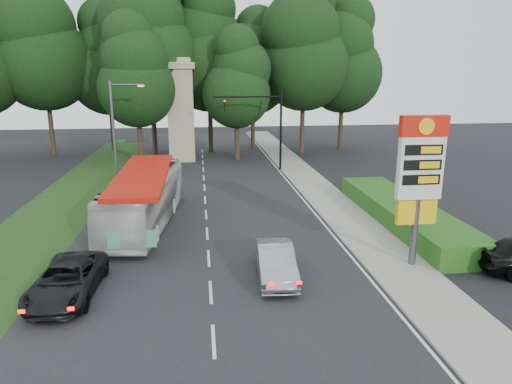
{
  "coord_description": "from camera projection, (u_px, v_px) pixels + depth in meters",
  "views": [
    {
      "loc": [
        -0.25,
        -16.33,
        8.53
      ],
      "look_at": [
        2.76,
        7.87,
        2.2
      ],
      "focal_mm": 32.0,
      "sensor_mm": 36.0,
      "label": 1
    }
  ],
  "objects": [
    {
      "name": "suv_charcoal",
      "position": [
        67.0,
        280.0,
        17.9
      ],
      "size": [
        2.46,
        5.04,
        1.38
      ],
      "primitive_type": "imported",
      "rotation": [
        0.0,
        0.0,
        -0.04
      ],
      "color": "black",
      "rests_on": "ground"
    },
    {
      "name": "road_surface",
      "position": [
        206.0,
        210.0,
        29.38
      ],
      "size": [
        14.0,
        80.0,
        0.02
      ],
      "primitive_type": "cube",
      "color": "black",
      "rests_on": "ground"
    },
    {
      "name": "tree_monument_right",
      "position": [
        236.0,
        79.0,
        44.6
      ],
      "size": [
        6.72,
        6.72,
        13.2
      ],
      "color": "#2D2116",
      "rests_on": "ground"
    },
    {
      "name": "tree_center_right",
      "position": [
        209.0,
        50.0,
        48.83
      ],
      "size": [
        9.24,
        9.24,
        18.15
      ],
      "color": "#2D2116",
      "rests_on": "ground"
    },
    {
      "name": "sedan_silver",
      "position": [
        276.0,
        262.0,
        19.51
      ],
      "size": [
        1.78,
        4.46,
        1.44
      ],
      "primitive_type": "imported",
      "rotation": [
        0.0,
        0.0,
        -0.06
      ],
      "color": "#95979C",
      "rests_on": "ground"
    },
    {
      "name": "grass_verge_left",
      "position": [
        77.0,
        192.0,
        34.01
      ],
      "size": [
        5.0,
        50.0,
        0.02
      ],
      "primitive_type": "cube",
      "color": "#193814",
      "rests_on": "ground"
    },
    {
      "name": "hedge",
      "position": [
        403.0,
        213.0,
        26.76
      ],
      "size": [
        3.0,
        14.0,
        1.2
      ],
      "primitive_type": "cube",
      "color": "#205316",
      "rests_on": "ground"
    },
    {
      "name": "streetlight_signs",
      "position": [
        116.0,
        126.0,
        37.05
      ],
      "size": [
        2.75,
        0.98,
        8.0
      ],
      "color": "#59595E",
      "rests_on": "ground"
    },
    {
      "name": "transit_bus",
      "position": [
        145.0,
        199.0,
        26.21
      ],
      "size": [
        3.97,
        11.5,
        3.14
      ],
      "primitive_type": "imported",
      "rotation": [
        0.0,
        0.0,
        -0.12
      ],
      "color": "silver",
      "rests_on": "ground"
    },
    {
      "name": "tree_west_mid",
      "position": [
        42.0,
        42.0,
        46.63
      ],
      "size": [
        9.8,
        9.8,
        19.25
      ],
      "color": "#2D2116",
      "rests_on": "ground"
    },
    {
      "name": "monument",
      "position": [
        181.0,
        110.0,
        45.15
      ],
      "size": [
        3.0,
        3.0,
        10.05
      ],
      "color": "gray",
      "rests_on": "ground"
    },
    {
      "name": "tree_center_left",
      "position": [
        149.0,
        38.0,
        45.94
      ],
      "size": [
        10.08,
        10.08,
        19.8
      ],
      "color": "#2D2116",
      "rests_on": "ground"
    },
    {
      "name": "tree_west_near",
      "position": [
        107.0,
        60.0,
        49.69
      ],
      "size": [
        8.4,
        8.4,
        16.5
      ],
      "color": "#2D2116",
      "rests_on": "ground"
    },
    {
      "name": "tree_east_near",
      "position": [
        253.0,
        63.0,
        51.68
      ],
      "size": [
        8.12,
        8.12,
        15.95
      ],
      "color": "#2D2116",
      "rests_on": "ground"
    },
    {
      "name": "sidewalk_right",
      "position": [
        334.0,
        205.0,
        30.38
      ],
      "size": [
        3.0,
        80.0,
        0.12
      ],
      "primitive_type": "cube",
      "color": "gray",
      "rests_on": "ground"
    },
    {
      "name": "tree_far_east",
      "position": [
        344.0,
        57.0,
        50.79
      ],
      "size": [
        8.68,
        8.68,
        17.05
      ],
      "color": "#2D2116",
      "rests_on": "ground"
    },
    {
      "name": "traffic_signal_mast",
      "position": [
        266.0,
        119.0,
        40.41
      ],
      "size": [
        6.1,
        0.35,
        7.2
      ],
      "color": "black",
      "rests_on": "ground"
    },
    {
      "name": "ground",
      "position": [
        211.0,
        298.0,
        17.86
      ],
      "size": [
        120.0,
        120.0,
        0.0
      ],
      "primitive_type": "plane",
      "color": "black",
      "rests_on": "ground"
    },
    {
      "name": "tree_monument_left",
      "position": [
        136.0,
        72.0,
        42.82
      ],
      "size": [
        7.28,
        7.28,
        14.3
      ],
      "color": "#2D2116",
      "rests_on": "ground"
    },
    {
      "name": "gas_station_pylon",
      "position": [
        420.0,
        171.0,
        19.75
      ],
      "size": [
        2.1,
        0.45,
        6.85
      ],
      "color": "#59595E",
      "rests_on": "ground"
    },
    {
      "name": "tree_east_mid",
      "position": [
        304.0,
        46.0,
        48.02
      ],
      "size": [
        9.52,
        9.52,
        18.7
      ],
      "color": "#2D2116",
      "rests_on": "ground"
    }
  ]
}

